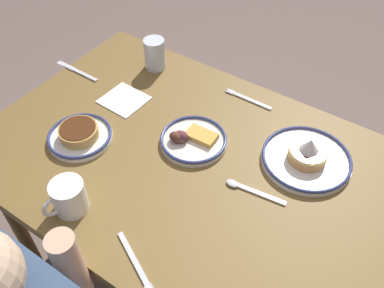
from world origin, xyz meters
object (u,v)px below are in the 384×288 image
Objects in this scene: fork_far at (248,99)px; plate_far_companion at (79,135)px; drinking_glass at (155,55)px; fork_near at (136,263)px; plate_near_main at (307,157)px; butter_knife at (77,71)px; plate_center_pancakes at (192,139)px; paper_napkin at (124,100)px; tea_spoon at (247,189)px; coffee_mug at (68,197)px.

plate_far_companion is at bearing 53.41° from fork_far.
plate_far_companion is at bearing 94.87° from drinking_glass.
plate_near_main is at bearing -110.91° from fork_near.
butter_knife is at bearing 3.99° from plate_near_main.
drinking_glass reaches higher than fork_near.
plate_far_companion is (0.31, 0.19, 0.00)m from plate_center_pancakes.
plate_center_pancakes reaches higher than fork_near.
drinking_glass is (0.35, -0.26, 0.04)m from plate_center_pancakes.
plate_far_companion reaches higher than butter_knife.
tea_spoon is (-0.56, 0.11, 0.00)m from paper_napkin.
drinking_glass is (0.21, -0.66, 0.00)m from coffee_mug.
plate_center_pancakes reaches higher than tea_spoon.
fork_far is at bearing -104.91° from coffee_mug.
plate_center_pancakes is at bearing -148.37° from plate_far_companion.
drinking_glass is 0.23m from paper_napkin.
tea_spoon is at bearing 118.26° from fork_far.
coffee_mug is at bearing 71.07° from plate_center_pancakes.
paper_napkin is (0.32, -0.04, -0.01)m from plate_center_pancakes.
fork_near is (-0.44, 0.47, 0.00)m from paper_napkin.
fork_far is (-0.05, -0.29, -0.01)m from plate_center_pancakes.
fork_near is at bearing 105.62° from plate_center_pancakes.
plate_far_companion reaches higher than paper_napkin.
plate_far_companion is at bearing 136.46° from butter_knife.
tea_spoon is at bearing -138.78° from coffee_mug.
paper_napkin is 0.81× the size of tea_spoon.
plate_center_pancakes is 0.45m from fork_near.
tea_spoon is (-0.19, 0.36, 0.00)m from fork_far.
drinking_glass is 0.40m from fork_far.
plate_near_main reaches higher than plate_center_pancakes.
paper_napkin is at bearing 34.38° from fork_far.
tea_spoon is at bearing 163.58° from plate_center_pancakes.
plate_center_pancakes is (0.34, 0.13, -0.01)m from plate_near_main.
fork_near is at bearing 71.93° from tea_spoon.
fork_near is 0.89× the size of butter_knife.
butter_knife is at bearing -43.54° from plate_far_companion.
drinking_glass is 0.65× the size of fork_far.
plate_center_pancakes is 1.70× the size of coffee_mug.
plate_near_main reaches higher than fork_near.
fork_far is at bearing -126.59° from plate_far_companion.
fork_far is at bearing -99.07° from plate_center_pancakes.
plate_center_pancakes is at bearing 173.51° from butter_knife.
tea_spoon is (-0.83, 0.14, 0.00)m from butter_knife.
plate_far_companion reaches higher than plate_center_pancakes.
tea_spoon is at bearing 64.23° from plate_near_main.
tea_spoon is (-0.55, -0.12, -0.02)m from plate_far_companion.
plate_center_pancakes is 0.29m from fork_far.
paper_napkin is 0.65m from fork_near.
plate_far_companion is 0.28m from coffee_mug.
plate_center_pancakes is 1.18× the size of tea_spoon.
paper_napkin is at bearing -6.79° from plate_center_pancakes.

